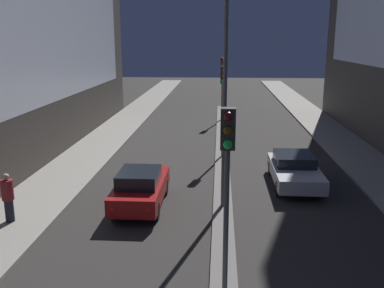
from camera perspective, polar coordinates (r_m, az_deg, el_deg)
name	(u,v)px	position (r m, az deg, el deg)	size (l,w,h in m)	color
median_strip	(222,153)	(24.46, 4.02, -1.15)	(0.75, 33.81, 0.10)	#66605B
traffic_light_near	(227,168)	(9.33, 4.71, -3.18)	(0.32, 0.42, 4.88)	#4C4C51
traffic_light_mid	(223,91)	(22.88, 4.18, 7.03)	(0.32, 0.42, 4.88)	#4C4C51
traffic_light_far	(222,74)	(33.71, 4.07, 9.25)	(0.32, 0.42, 4.88)	#4C4C51
street_lamp	(226,38)	(15.61, 4.53, 13.86)	(0.55, 0.55, 9.12)	#4C4C51
car_left_lane	(141,187)	(16.78, -6.88, -5.78)	(1.76, 4.20, 1.53)	maroon
car_right_lane	(294,170)	(19.60, 13.51, -3.33)	(1.95, 4.47, 1.37)	#B2B2B7
pedestrian_on_left_sidewalk	(8,197)	(16.30, -23.33, -6.47)	(0.41, 0.41, 1.76)	black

